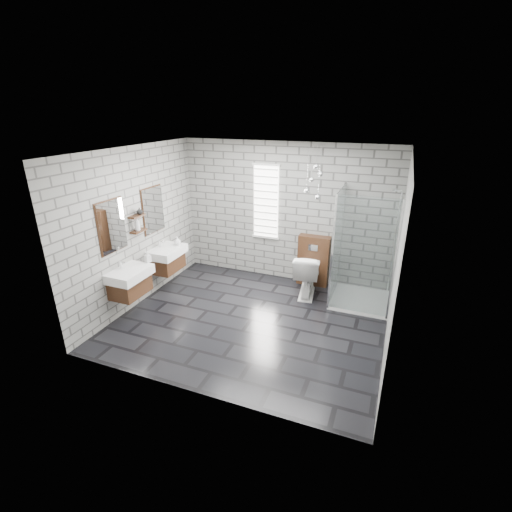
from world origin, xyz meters
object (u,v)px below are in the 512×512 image
Objects in this scene: vanity_left at (128,275)px; vanity_right at (166,252)px; cistern_panel at (313,260)px; shower_enclosure at (356,278)px; toilet at (307,274)px.

vanity_right is at bearing 90.00° from vanity_left.
shower_enclosure is (0.88, -0.52, 0.00)m from cistern_panel.
cistern_panel is at bearing 25.87° from vanity_right.
vanity_right is (0.00, 1.06, 0.00)m from vanity_left.
shower_enclosure reaches higher than cistern_panel.
shower_enclosure is at bearing 11.77° from vanity_right.
cistern_panel reaches higher than toilet.
shower_enclosure is 2.47× the size of toilet.
toilet is (-0.88, 0.04, -0.09)m from shower_enclosure.
vanity_left is 3.85m from shower_enclosure.
vanity_left is at bearing -90.00° from vanity_right.
vanity_left and vanity_right have the same top height.
vanity_left is 3.42m from cistern_panel.
vanity_right reaches higher than toilet.
shower_enclosure reaches higher than vanity_right.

